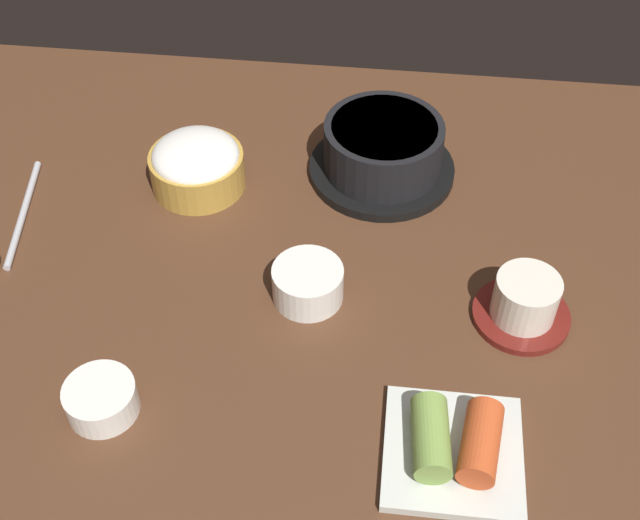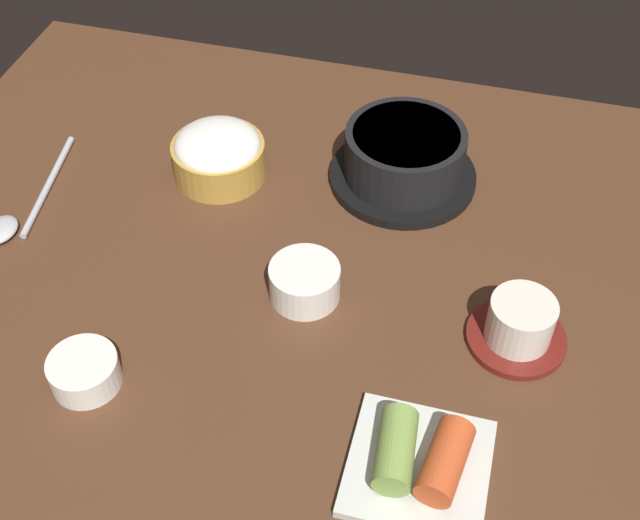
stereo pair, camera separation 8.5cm
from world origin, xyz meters
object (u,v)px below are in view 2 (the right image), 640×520
banchan_cup_center (305,281)px  side_bowl_near (84,371)px  kimchi_plate (419,461)px  stone_pot (404,157)px  rice_bowl (218,153)px  tea_cup_with_saucer (520,325)px  spoon (17,214)px

banchan_cup_center → side_bowl_near: banchan_cup_center is taller
kimchi_plate → side_bowl_near: 32.16cm
stone_pot → rice_bowl: size_ratio=1.58×
stone_pot → rice_bowl: stone_pot is taller
tea_cup_with_saucer → kimchi_plate: bearing=-112.2°
banchan_cup_center → kimchi_plate: size_ratio=0.60×
rice_bowl → spoon: size_ratio=0.57×
spoon → rice_bowl: bearing=33.8°
tea_cup_with_saucer → kimchi_plate: (-6.81, -16.68, -0.86)cm
rice_bowl → tea_cup_with_saucer: rice_bowl is taller
spoon → tea_cup_with_saucer: bearing=-3.2°
tea_cup_with_saucer → side_bowl_near: (-38.95, -15.47, -0.78)cm
stone_pot → banchan_cup_center: size_ratio=2.36×
banchan_cup_center → spoon: bearing=175.5°
rice_bowl → kimchi_plate: 44.71cm
side_bowl_near → spoon: (-17.65, 18.66, -1.10)cm
stone_pot → kimchi_plate: 38.62cm
stone_pot → banchan_cup_center: bearing=-107.2°
rice_bowl → kimchi_plate: size_ratio=0.90×
stone_pot → rice_bowl: bearing=-168.0°
stone_pot → rice_bowl: (-21.37, -4.54, -0.32)cm
kimchi_plate → side_bowl_near: bearing=177.8°
tea_cup_with_saucer → banchan_cup_center: (-21.87, 0.43, -0.39)cm
kimchi_plate → rice_bowl: bearing=132.3°
stone_pot → tea_cup_with_saucer: bearing=-53.4°
rice_bowl → spoon: (-19.71, -13.18, -2.54)cm
stone_pot → side_bowl_near: bearing=-122.8°
rice_bowl → banchan_cup_center: size_ratio=1.50×
kimchi_plate → spoon: size_ratio=0.63×
rice_bowl → side_bowl_near: 31.94cm
tea_cup_with_saucer → banchan_cup_center: bearing=178.9°
banchan_cup_center → kimchi_plate: kimchi_plate is taller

